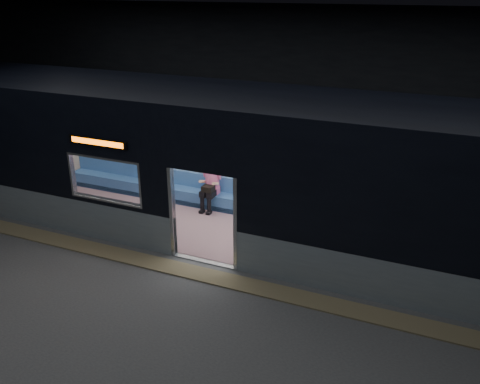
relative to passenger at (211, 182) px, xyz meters
The scene contains 7 objects.
station_floor 3.79m from the passenger, 73.30° to the right, with size 24.00×14.00×0.01m, color #47494C.
station_envelope 4.70m from the passenger, 73.30° to the right, with size 24.00×14.00×5.00m.
tactile_strip 3.27m from the passenger, 70.45° to the right, with size 22.80×0.50×0.03m, color #8C7F59.
metro_car 1.81m from the passenger, 43.36° to the right, with size 18.00×3.04×3.35m.
passenger is the anchor object (origin of this frame).
handbag 0.24m from the passenger, 85.73° to the right, with size 0.29×0.25×0.14m, color black.
transit_map 4.99m from the passenger, ahead, with size 1.11×0.03×0.72m, color white.
Camera 1 is at (4.45, -7.34, 5.54)m, focal length 38.00 mm.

